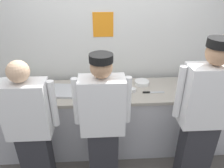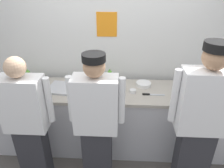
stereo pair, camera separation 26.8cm
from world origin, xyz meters
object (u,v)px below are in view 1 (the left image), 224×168
mixing_bowl_steel (197,80)px  squeeze_bottle_spare (23,80)px  squeeze_bottle_primary (108,77)px  ramekin_orange_sauce (121,88)px  plate_stack_rear (142,82)px  ramekin_yellow_sauce (133,90)px  sheet_tray (66,91)px  chefs_knife (152,92)px  chef_far_right (203,115)px  plate_stack_front (35,86)px  ramekin_green_sauce (216,86)px  chef_center (103,123)px  squeeze_bottle_secondary (4,87)px  ramekin_red_sauce (117,94)px  chef_near_left (31,128)px

mixing_bowl_steel → squeeze_bottle_spare: size_ratio=1.72×
squeeze_bottle_primary → ramekin_orange_sauce: size_ratio=2.03×
plate_stack_rear → ramekin_yellow_sauce: bearing=-127.4°
sheet_tray → chefs_knife: size_ratio=1.74×
chef_far_right → plate_stack_front: 2.06m
chef_far_right → ramekin_green_sauce: size_ratio=19.66×
chef_center → plate_stack_rear: chef_center is taller
squeeze_bottle_secondary → ramekin_orange_sauce: (1.46, 0.00, -0.07)m
ramekin_green_sauce → chef_far_right: bearing=-125.6°
plate_stack_front → plate_stack_rear: bearing=1.8°
squeeze_bottle_secondary → ramekin_orange_sauce: bearing=0.2°
chef_far_right → sheet_tray: bearing=157.5°
ramekin_green_sauce → ramekin_orange_sauce: bearing=-179.7°
squeeze_bottle_secondary → chefs_knife: 1.84m
plate_stack_rear → ramekin_yellow_sauce: (-0.15, -0.20, -0.00)m
squeeze_bottle_secondary → ramekin_yellow_sauce: (1.61, -0.04, -0.07)m
ramekin_red_sauce → ramekin_yellow_sauce: bearing=22.0°
ramekin_green_sauce → ramekin_red_sauce: 1.32m
plate_stack_front → mixing_bowl_steel: (2.14, -0.02, 0.04)m
ramekin_red_sauce → ramekin_orange_sauce: ramekin_orange_sauce is taller
ramekin_orange_sauce → squeeze_bottle_primary: bearing=129.0°
mixing_bowl_steel → squeeze_bottle_primary: squeeze_bottle_primary is taller
ramekin_yellow_sauce → chefs_knife: size_ratio=0.30×
plate_stack_front → squeeze_bottle_primary: (0.96, 0.09, 0.07)m
chef_center → mixing_bowl_steel: size_ratio=5.28×
chef_near_left → plate_stack_front: bearing=99.5°
chef_center → squeeze_bottle_primary: size_ratio=7.58×
chefs_knife → sheet_tray: bearing=175.2°
chef_center → plate_stack_front: bearing=141.0°
squeeze_bottle_spare → ramekin_green_sauce: bearing=-4.5°
squeeze_bottle_spare → ramekin_orange_sauce: 1.31m
squeeze_bottle_primary → ramekin_yellow_sauce: size_ratio=2.60×
plate_stack_rear → sheet_tray: size_ratio=0.41×
ramekin_red_sauce → plate_stack_front: bearing=167.4°
sheet_tray → squeeze_bottle_secondary: 0.75m
chef_far_right → chefs_knife: 0.68m
ramekin_orange_sauce → ramekin_green_sauce: bearing=0.3°
chef_center → plate_stack_front: (-0.87, 0.70, 0.08)m
chef_near_left → squeeze_bottle_spare: (-0.29, 0.81, 0.17)m
chef_near_left → plate_stack_rear: chef_near_left is taller
squeeze_bottle_primary → ramekin_red_sauce: size_ratio=2.62×
squeeze_bottle_spare → ramekin_red_sauce: (1.23, -0.33, -0.07)m
ramekin_green_sauce → chefs_knife: size_ratio=0.33×
sheet_tray → squeeze_bottle_primary: 0.59m
chef_near_left → ramekin_yellow_sauce: 1.28m
chefs_knife → chef_near_left: bearing=-159.8°
chefs_knife → ramekin_orange_sauce: bearing=166.8°
squeeze_bottle_primary → chefs_knife: 0.62m
chef_center → squeeze_bottle_primary: 0.82m
sheet_tray → ramekin_green_sauce: ramekin_green_sauce is taller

